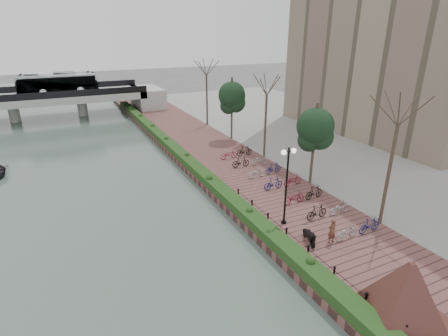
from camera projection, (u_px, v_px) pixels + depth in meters
ground at (297, 284)px, 17.72m from camera, size 220.00×220.00×0.00m
river_water at (2, 168)px, 32.55m from camera, size 30.00×130.00×0.02m
promenade at (221, 160)px, 33.90m from camera, size 8.00×75.00×0.50m
inland_pavement at (345, 139)px, 40.40m from camera, size 24.00×75.00×0.50m
hedge at (179, 152)px, 34.41m from camera, size 1.10×56.00×0.60m
chain_fence at (297, 243)px, 19.65m from camera, size 0.10×14.10×0.70m
granite_monument at (406, 292)px, 14.39m from camera, size 4.92×4.92×2.85m
lamppost at (287, 170)px, 21.04m from camera, size 1.02×0.32×5.08m
motorcycle at (309, 236)px, 20.17m from camera, size 0.82×1.47×0.88m
pedestrian at (332, 231)px, 20.06m from camera, size 0.57×0.38×1.54m
bicycle_parking at (283, 182)px, 27.31m from camera, size 2.40×17.32×1.00m
street_trees at (286, 133)px, 30.23m from camera, size 3.20×37.12×6.80m
bridge at (21, 97)px, 48.58m from camera, size 36.00×10.77×6.50m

